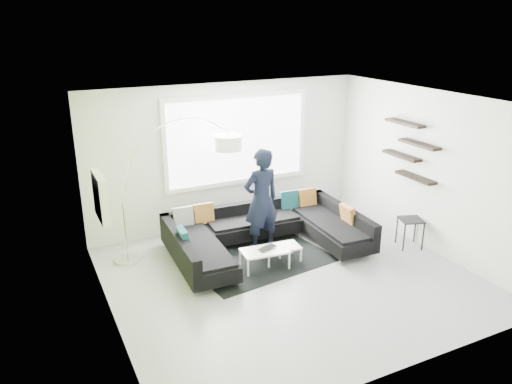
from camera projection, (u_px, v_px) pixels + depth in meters
ground at (290, 277)px, 7.97m from camera, size 5.50×5.50×0.00m
room_shell at (288, 165)px, 7.56m from camera, size 5.54×5.04×2.82m
sectional_sofa at (267, 235)px, 8.74m from camera, size 3.41×2.20×0.72m
rug at (257, 258)px, 8.58m from camera, size 2.49×1.95×0.01m
coffee_table at (273, 256)px, 8.34m from camera, size 1.03×0.66×0.32m
arc_lamp at (121, 196)px, 8.10m from camera, size 2.19×0.61×2.36m
side_table at (410, 233)px, 8.95m from camera, size 0.49×0.49×0.53m
person at (261, 200)px, 8.65m from camera, size 0.76×0.57×1.85m
laptop at (269, 249)px, 8.17m from camera, size 0.48×0.43×0.03m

